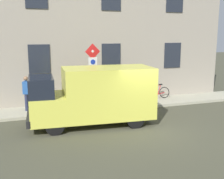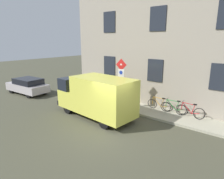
# 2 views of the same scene
# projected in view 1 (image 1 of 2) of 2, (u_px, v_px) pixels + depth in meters

# --- Properties ---
(ground_plane) EXTENTS (80.00, 80.00, 0.00)m
(ground_plane) POSITION_uv_depth(u_px,v_px,m) (147.00, 128.00, 12.04)
(ground_plane) COLOR #484736
(sidewalk_slab) EXTENTS (1.96, 16.31, 0.14)m
(sidewalk_slab) POSITION_uv_depth(u_px,v_px,m) (117.00, 105.00, 15.57)
(sidewalk_slab) COLOR #ABA78F
(sidewalk_slab) RESTS_ON ground_plane
(building_facade) EXTENTS (0.75, 14.31, 8.19)m
(building_facade) POSITION_uv_depth(u_px,v_px,m) (109.00, 30.00, 16.02)
(building_facade) COLOR #A29887
(building_facade) RESTS_ON ground_plane
(sign_post_stacked) EXTENTS (0.17, 0.56, 3.19)m
(sign_post_stacked) POSITION_uv_depth(u_px,v_px,m) (93.00, 69.00, 13.94)
(sign_post_stacked) COLOR #474C47
(sign_post_stacked) RESTS_ON sidewalk_slab
(delivery_van) EXTENTS (2.40, 5.47, 2.50)m
(delivery_van) POSITION_uv_depth(u_px,v_px,m) (94.00, 95.00, 12.19)
(delivery_van) COLOR #DCD94F
(delivery_van) RESTS_ON ground_plane
(bicycle_red) EXTENTS (0.46, 1.71, 0.89)m
(bicycle_red) POSITION_uv_depth(u_px,v_px,m) (156.00, 92.00, 16.72)
(bicycle_red) COLOR black
(bicycle_red) RESTS_ON sidewalk_slab
(bicycle_green) EXTENTS (0.46, 1.71, 0.89)m
(bicycle_green) POSITION_uv_depth(u_px,v_px,m) (141.00, 94.00, 16.41)
(bicycle_green) COLOR black
(bicycle_green) RESTS_ON sidewalk_slab
(bicycle_orange) EXTENTS (0.46, 1.71, 0.89)m
(bicycle_orange) POSITION_uv_depth(u_px,v_px,m) (126.00, 95.00, 16.10)
(bicycle_orange) COLOR black
(bicycle_orange) RESTS_ON sidewalk_slab
(pedestrian) EXTENTS (0.47, 0.38, 1.72)m
(pedestrian) POSITION_uv_depth(u_px,v_px,m) (27.00, 92.00, 14.07)
(pedestrian) COLOR #262B47
(pedestrian) RESTS_ON sidewalk_slab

